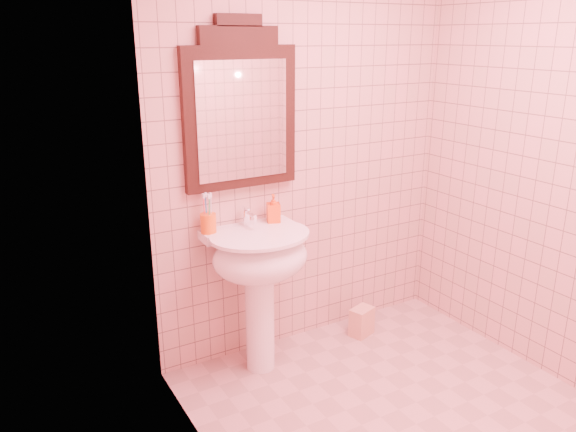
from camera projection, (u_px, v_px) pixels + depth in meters
floor at (416, 424)px, 2.90m from camera, size 2.20×2.20×0.00m
back_wall at (306, 150)px, 3.43m from camera, size 2.00×0.02×2.50m
pedestal_sink at (260, 266)px, 3.20m from camera, size 0.58×0.58×0.86m
faucet at (248, 217)px, 3.24m from camera, size 0.04×0.16×0.11m
mirror at (241, 111)px, 3.10m from camera, size 0.68×0.06×0.94m
toothbrush_cup at (208, 223)px, 3.14m from camera, size 0.09×0.09×0.20m
soap_dispenser at (273, 208)px, 3.30m from camera, size 0.10×0.10×0.17m
towel at (362, 321)px, 3.75m from camera, size 0.18×0.15×0.19m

